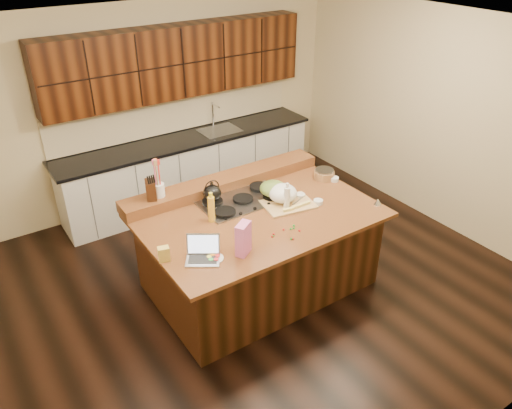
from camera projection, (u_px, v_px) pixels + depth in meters
room at (259, 176)px, 4.91m from camera, size 5.52×5.02×2.72m
island at (259, 250)px, 5.35m from camera, size 2.40×1.60×0.92m
back_ledge at (224, 182)px, 5.60m from camera, size 2.40×0.30×0.12m
cooktop at (243, 200)px, 5.33m from camera, size 0.92×0.52×0.05m
back_counter at (186, 134)px, 6.84m from camera, size 3.70×0.66×2.40m
kettle at (212, 193)px, 5.22m from camera, size 0.25×0.25×0.18m
green_bowl at (273, 188)px, 5.33m from camera, size 0.38×0.38×0.16m
laptop at (203, 253)px, 4.43m from camera, size 0.38×0.36×0.21m
oil_bottle at (211, 209)px, 4.93m from camera, size 0.09×0.09×0.27m
vinegar_bottle at (287, 198)px, 5.14m from camera, size 0.08×0.08×0.25m
wooden_tray at (284, 196)px, 5.25m from camera, size 0.58×0.46×0.21m
ramekin_a at (318, 202)px, 5.28m from camera, size 0.12×0.12×0.04m
ramekin_b at (334, 179)px, 5.74m from camera, size 0.11×0.11×0.04m
ramekin_c at (300, 196)px, 5.40m from camera, size 0.12×0.12×0.04m
strainer_bowl at (324, 175)px, 5.79m from camera, size 0.30×0.30×0.09m
kitchen_timer at (378, 202)px, 5.26m from camera, size 0.08×0.08×0.07m
pink_bag at (243, 239)px, 4.44m from camera, size 0.19×0.16×0.31m
candy_plate at (214, 258)px, 4.44m from camera, size 0.23×0.23×0.01m
package_box at (164, 254)px, 4.39m from camera, size 0.11×0.09×0.14m
utensil_crock at (159, 190)px, 5.16m from camera, size 0.12×0.12×0.14m
knife_block at (151, 190)px, 5.10m from camera, size 0.15×0.19×0.20m
gumdrop_0 at (293, 239)px, 4.70m from camera, size 0.02×0.02×0.02m
gumdrop_1 at (273, 236)px, 4.74m from camera, size 0.02×0.02×0.02m
gumdrop_2 at (284, 229)px, 4.84m from camera, size 0.02×0.02×0.02m
gumdrop_3 at (291, 229)px, 4.85m from camera, size 0.02×0.02×0.02m
gumdrop_4 at (272, 236)px, 4.73m from camera, size 0.02×0.02×0.02m
gumdrop_5 at (294, 228)px, 4.86m from camera, size 0.02×0.02×0.02m
gumdrop_6 at (274, 234)px, 4.77m from camera, size 0.02×0.02×0.02m
gumdrop_7 at (294, 226)px, 4.90m from camera, size 0.02×0.02×0.02m
gumdrop_8 at (299, 231)px, 4.82m from camera, size 0.02×0.02×0.02m
gumdrop_9 at (291, 239)px, 4.70m from camera, size 0.02×0.02×0.02m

